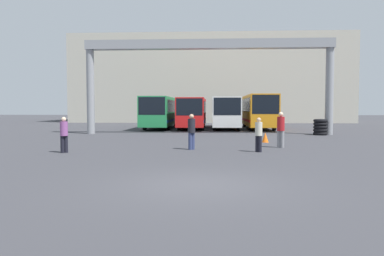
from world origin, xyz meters
TOP-DOWN VIEW (x-y plane):
  - ground_plane at (0.00, 0.00)m, footprint 200.00×200.00m
  - building_backdrop at (0.00, 47.10)m, footprint 39.52×12.00m
  - overhead_gantry at (0.00, 19.26)m, footprint 19.07×0.80m
  - bus_slot_0 at (-4.84, 27.98)m, footprint 2.54×11.95m
  - bus_slot_1 at (-1.61, 27.03)m, footprint 2.48×10.05m
  - bus_slot_2 at (1.61, 27.66)m, footprint 2.54×11.32m
  - bus_slot_3 at (4.84, 27.16)m, footprint 2.51×10.31m
  - pedestrian_near_right at (-0.65, 8.40)m, footprint 0.36×0.36m
  - pedestrian_mid_right at (3.86, 9.56)m, footprint 0.38×0.38m
  - pedestrian_far_center at (-6.37, 6.80)m, footprint 0.34×0.34m
  - pedestrian_near_left at (2.50, 7.57)m, footprint 0.33×0.33m
  - traffic_cone at (3.49, 12.48)m, footprint 0.40×0.40m
  - tire_stack at (8.48, 18.79)m, footprint 1.04×1.04m

SIDE VIEW (x-z plane):
  - ground_plane at x=0.00m, z-range 0.00..0.00m
  - traffic_cone at x=3.49m, z-range 0.00..0.60m
  - tire_stack at x=8.48m, z-range 0.00..1.20m
  - pedestrian_near_left at x=2.50m, z-range 0.05..1.64m
  - pedestrian_far_center at x=-6.37m, z-range 0.05..1.68m
  - pedestrian_near_right at x=-0.65m, z-range 0.05..1.79m
  - pedestrian_mid_right at x=3.86m, z-range 0.06..1.88m
  - bus_slot_1 at x=-1.61m, z-range 0.23..3.18m
  - bus_slot_2 at x=1.61m, z-range 0.23..3.25m
  - bus_slot_0 at x=-4.84m, z-range 0.24..3.32m
  - bus_slot_3 at x=4.84m, z-range 0.24..3.50m
  - overhead_gantry at x=0.00m, z-range 2.17..9.45m
  - building_backdrop at x=0.00m, z-range 0.00..12.33m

